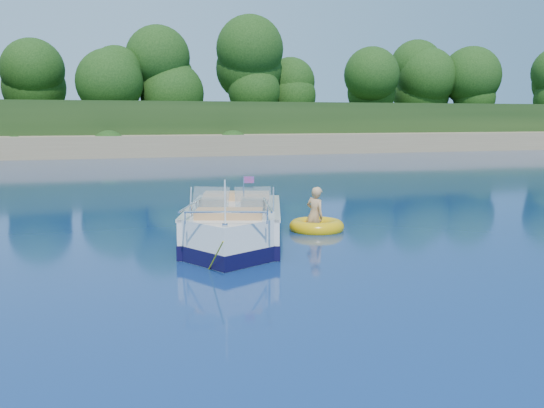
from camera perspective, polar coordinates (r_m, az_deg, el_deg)
name	(u,v)px	position (r m, az deg, el deg)	size (l,w,h in m)	color
ground	(235,302)	(9.26, -3.53, -9.15)	(160.00, 160.00, 0.00)	#0A2148
shoreline	(93,134)	(72.39, -16.53, 6.38)	(170.00, 59.00, 6.00)	#8C7451
treeline	(100,81)	(49.71, -15.86, 11.04)	(150.00, 7.12, 8.19)	black
motorboat	(233,229)	(13.11, -3.66, -2.37)	(3.08, 5.43, 1.87)	white
tow_tube	(317,227)	(14.95, 4.22, -2.13)	(1.79, 1.79, 0.36)	#E3AB0A
boy	(314,230)	(15.02, 3.95, -2.44)	(0.53, 0.35, 1.46)	tan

